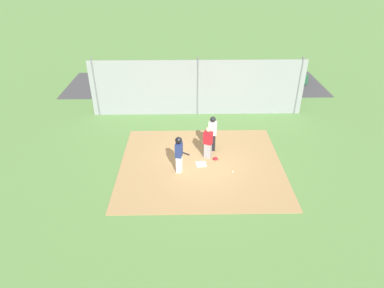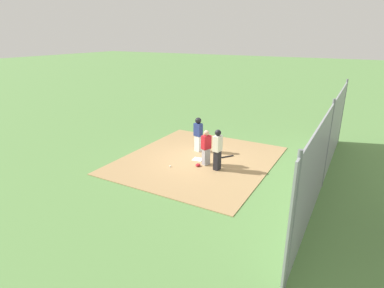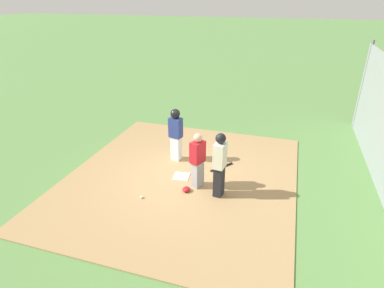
% 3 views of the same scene
% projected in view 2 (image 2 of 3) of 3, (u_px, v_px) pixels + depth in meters
% --- Properties ---
extents(ground_plane, '(140.00, 140.00, 0.00)m').
position_uv_depth(ground_plane, '(198.00, 160.00, 14.24)').
color(ground_plane, '#5B8947').
extents(dirt_infield, '(7.20, 6.40, 0.03)m').
position_uv_depth(dirt_infield, '(198.00, 160.00, 14.24)').
color(dirt_infield, '#A88456').
rests_on(dirt_infield, ground_plane).
extents(home_plate, '(0.50, 0.50, 0.02)m').
position_uv_depth(home_plate, '(198.00, 159.00, 14.23)').
color(home_plate, white).
rests_on(home_plate, dirt_infield).
extents(catcher, '(0.45, 0.39, 1.57)m').
position_uv_depth(catcher, '(206.00, 147.00, 13.43)').
color(catcher, '#9E9EA3').
rests_on(catcher, dirt_infield).
extents(umpire, '(0.41, 0.30, 1.76)m').
position_uv_depth(umpire, '(218.00, 149.00, 12.89)').
color(umpire, black).
rests_on(umpire, dirt_infield).
extents(runner, '(0.34, 0.43, 1.69)m').
position_uv_depth(runner, '(198.00, 132.00, 14.93)').
color(runner, silver).
rests_on(runner, dirt_infield).
extents(baseball_bat, '(0.70, 0.56, 0.06)m').
position_uv_depth(baseball_bat, '(225.00, 157.00, 14.46)').
color(baseball_bat, black).
rests_on(baseball_bat, dirt_infield).
extents(catcher_mask, '(0.24, 0.20, 0.12)m').
position_uv_depth(catcher_mask, '(198.00, 165.00, 13.49)').
color(catcher_mask, '#B21923').
rests_on(catcher_mask, dirt_infield).
extents(baseball, '(0.07, 0.07, 0.07)m').
position_uv_depth(baseball, '(170.00, 166.00, 13.42)').
color(baseball, white).
rests_on(baseball, dirt_infield).
extents(backstop_fence, '(12.00, 0.10, 3.35)m').
position_uv_depth(backstop_fence, '(327.00, 147.00, 11.26)').
color(backstop_fence, '#93999E').
rests_on(backstop_fence, ground_plane).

